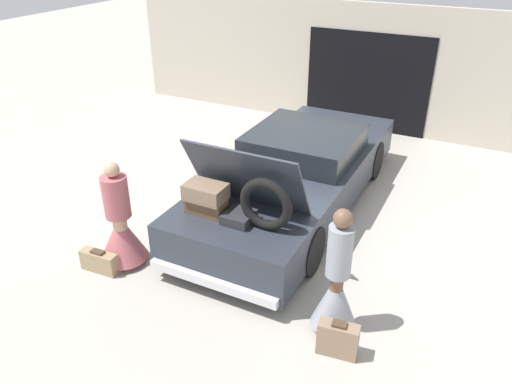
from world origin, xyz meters
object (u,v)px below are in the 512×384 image
(suitcase_beside_right_person, at_px, (338,339))
(person_left, at_px, (121,229))
(suitcase_beside_left_person, at_px, (99,262))
(person_right, at_px, (336,289))
(car, at_px, (296,175))

(suitcase_beside_right_person, bearing_deg, person_left, 174.77)
(person_left, relative_size, suitcase_beside_left_person, 2.82)
(person_right, bearing_deg, suitcase_beside_left_person, 101.64)
(car, relative_size, suitcase_beside_left_person, 9.88)
(car, bearing_deg, person_left, -121.12)
(suitcase_beside_right_person, bearing_deg, person_right, 115.54)
(person_left, bearing_deg, car, 153.28)
(person_right, relative_size, suitcase_beside_left_person, 2.97)
(car, xyz_separation_m, suitcase_beside_left_person, (-1.71, -2.90, -0.44))
(car, xyz_separation_m, person_left, (-1.55, -2.56, -0.04))
(person_right, relative_size, suitcase_beside_right_person, 3.47)
(person_left, xyz_separation_m, suitcase_beside_left_person, (-0.16, -0.33, -0.40))
(person_right, xyz_separation_m, suitcase_beside_left_person, (-3.26, -0.40, -0.44))
(car, bearing_deg, person_right, -58.22)
(car, bearing_deg, suitcase_beside_left_person, -120.53)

